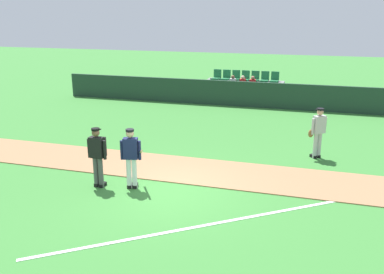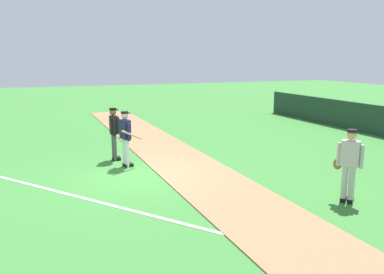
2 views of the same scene
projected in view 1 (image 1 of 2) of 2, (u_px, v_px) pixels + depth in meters
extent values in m
plane|color=#387A33|center=(167.00, 191.00, 11.68)|extent=(80.00, 80.00, 0.00)
cube|color=#9E704C|center=(185.00, 169.00, 13.24)|extent=(28.00, 2.24, 0.03)
cube|color=white|center=(273.00, 213.00, 10.41)|extent=(9.68, 7.25, 0.01)
cube|color=#1E3828|center=(239.00, 94.00, 21.92)|extent=(20.00, 0.16, 1.34)
cube|color=slate|center=(243.00, 98.00, 23.40)|extent=(4.45, 2.10, 0.30)
cube|color=slate|center=(242.00, 93.00, 22.91)|extent=(4.35, 0.85, 0.40)
cube|color=#237542|center=(213.00, 88.00, 23.19)|extent=(0.44, 0.40, 0.08)
cube|color=#237542|center=(214.00, 83.00, 23.32)|extent=(0.44, 0.08, 0.50)
cube|color=#237542|center=(223.00, 88.00, 23.04)|extent=(0.44, 0.40, 0.08)
cube|color=#237542|center=(224.00, 83.00, 23.17)|extent=(0.44, 0.08, 0.50)
cube|color=#237542|center=(232.00, 89.00, 22.89)|extent=(0.44, 0.40, 0.08)
cube|color=#237542|center=(233.00, 84.00, 23.02)|extent=(0.44, 0.08, 0.50)
cube|color=silver|center=(233.00, 83.00, 22.85)|extent=(0.32, 0.22, 0.52)
sphere|color=brown|center=(233.00, 77.00, 22.75)|extent=(0.20, 0.20, 0.20)
cube|color=#237542|center=(242.00, 89.00, 22.74)|extent=(0.44, 0.40, 0.08)
cube|color=#237542|center=(243.00, 84.00, 22.87)|extent=(0.44, 0.08, 0.50)
cube|color=red|center=(243.00, 84.00, 22.70)|extent=(0.32, 0.22, 0.52)
sphere|color=beige|center=(243.00, 77.00, 22.60)|extent=(0.20, 0.20, 0.20)
cube|color=#237542|center=(252.00, 90.00, 22.60)|extent=(0.44, 0.40, 0.08)
cube|color=#237542|center=(253.00, 85.00, 22.72)|extent=(0.44, 0.08, 0.50)
cube|color=red|center=(253.00, 84.00, 22.55)|extent=(0.32, 0.22, 0.52)
sphere|color=#9E7051|center=(253.00, 78.00, 22.45)|extent=(0.20, 0.20, 0.20)
cube|color=#237542|center=(262.00, 90.00, 22.45)|extent=(0.44, 0.40, 0.08)
cube|color=#237542|center=(263.00, 85.00, 22.58)|extent=(0.44, 0.08, 0.50)
cube|color=#237542|center=(273.00, 91.00, 22.30)|extent=(0.44, 0.40, 0.08)
cube|color=#237542|center=(273.00, 86.00, 22.43)|extent=(0.44, 0.08, 0.50)
cube|color=slate|center=(245.00, 84.00, 23.57)|extent=(4.35, 0.85, 0.40)
cube|color=#237542|center=(217.00, 78.00, 23.85)|extent=(0.44, 0.40, 0.08)
cube|color=#237542|center=(218.00, 74.00, 23.98)|extent=(0.44, 0.08, 0.50)
cube|color=#237542|center=(226.00, 79.00, 23.70)|extent=(0.44, 0.40, 0.08)
cube|color=#237542|center=(227.00, 74.00, 23.83)|extent=(0.44, 0.08, 0.50)
cube|color=#237542|center=(235.00, 79.00, 23.56)|extent=(0.44, 0.40, 0.08)
cube|color=#237542|center=(236.00, 74.00, 23.68)|extent=(0.44, 0.08, 0.50)
cube|color=#237542|center=(245.00, 80.00, 23.41)|extent=(0.44, 0.40, 0.08)
cube|color=#237542|center=(246.00, 75.00, 23.54)|extent=(0.44, 0.08, 0.50)
cube|color=#237542|center=(255.00, 80.00, 23.26)|extent=(0.44, 0.40, 0.08)
cube|color=#237542|center=(255.00, 75.00, 23.39)|extent=(0.44, 0.08, 0.50)
cube|color=#237542|center=(265.00, 81.00, 23.11)|extent=(0.44, 0.40, 0.08)
cube|color=#237542|center=(265.00, 76.00, 23.24)|extent=(0.44, 0.08, 0.50)
cube|color=#237542|center=(275.00, 81.00, 22.96)|extent=(0.44, 0.40, 0.08)
cube|color=#237542|center=(275.00, 76.00, 23.09)|extent=(0.44, 0.08, 0.50)
cylinder|color=white|center=(129.00, 173.00, 11.75)|extent=(0.14, 0.14, 0.90)
cylinder|color=white|center=(134.00, 174.00, 11.75)|extent=(0.14, 0.14, 0.90)
cube|color=black|center=(130.00, 186.00, 11.93)|extent=(0.18, 0.28, 0.10)
cube|color=black|center=(135.00, 186.00, 11.92)|extent=(0.18, 0.28, 0.10)
cube|color=#191E47|center=(131.00, 148.00, 11.53)|extent=(0.44, 0.31, 0.60)
cylinder|color=#191E47|center=(122.00, 150.00, 11.56)|extent=(0.09, 0.09, 0.55)
cylinder|color=#191E47|center=(140.00, 150.00, 11.53)|extent=(0.09, 0.09, 0.55)
sphere|color=tan|center=(130.00, 134.00, 11.41)|extent=(0.22, 0.22, 0.22)
cylinder|color=black|center=(130.00, 130.00, 11.38)|extent=(0.23, 0.23, 0.06)
cube|color=black|center=(130.00, 130.00, 11.48)|extent=(0.20, 0.16, 0.02)
cylinder|color=tan|center=(140.00, 153.00, 11.66)|extent=(0.45, 0.72, 0.41)
cylinder|color=#4C4C4C|center=(96.00, 172.00, 11.87)|extent=(0.14, 0.14, 0.90)
cylinder|color=#4C4C4C|center=(101.00, 173.00, 11.82)|extent=(0.14, 0.14, 0.90)
cube|color=black|center=(98.00, 184.00, 12.04)|extent=(0.13, 0.27, 0.10)
cube|color=black|center=(103.00, 185.00, 11.99)|extent=(0.13, 0.27, 0.10)
cube|color=black|center=(97.00, 147.00, 11.62)|extent=(0.41, 0.24, 0.60)
cylinder|color=black|center=(89.00, 148.00, 11.72)|extent=(0.09, 0.09, 0.55)
cylinder|color=black|center=(105.00, 150.00, 11.56)|extent=(0.09, 0.09, 0.55)
sphere|color=brown|center=(96.00, 133.00, 11.50)|extent=(0.22, 0.22, 0.22)
cylinder|color=black|center=(95.00, 129.00, 11.47)|extent=(0.23, 0.23, 0.06)
cube|color=black|center=(97.00, 129.00, 11.57)|extent=(0.19, 0.13, 0.02)
cube|color=black|center=(99.00, 146.00, 11.74)|extent=(0.44, 0.10, 0.56)
cylinder|color=#B2B2B2|center=(315.00, 146.00, 14.16)|extent=(0.14, 0.14, 0.90)
cylinder|color=#B2B2B2|center=(319.00, 145.00, 14.22)|extent=(0.14, 0.14, 0.90)
cube|color=black|center=(313.00, 156.00, 14.33)|extent=(0.25, 0.28, 0.10)
cube|color=black|center=(317.00, 156.00, 14.39)|extent=(0.25, 0.28, 0.10)
cube|color=#B2B2B2|center=(319.00, 124.00, 13.97)|extent=(0.45, 0.42, 0.60)
cylinder|color=#B2B2B2|center=(313.00, 127.00, 13.90)|extent=(0.09, 0.09, 0.55)
cylinder|color=#B2B2B2|center=(325.00, 125.00, 14.08)|extent=(0.09, 0.09, 0.55)
sphere|color=tan|center=(320.00, 112.00, 13.85)|extent=(0.22, 0.22, 0.22)
cylinder|color=black|center=(321.00, 109.00, 13.82)|extent=(0.23, 0.23, 0.06)
cube|color=black|center=(319.00, 109.00, 13.92)|extent=(0.22, 0.21, 0.02)
ellipsoid|color=brown|center=(311.00, 133.00, 14.01)|extent=(0.23, 0.22, 0.28)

